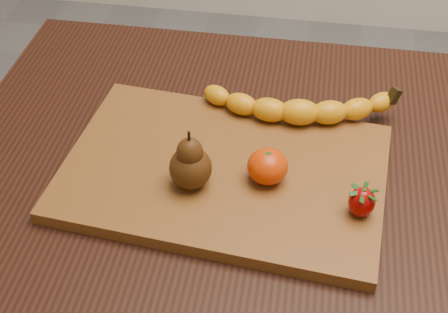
% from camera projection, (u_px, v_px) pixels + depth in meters
% --- Properties ---
extents(table, '(1.00, 0.70, 0.76)m').
position_uv_depth(table, '(280.00, 213.00, 0.98)').
color(table, black).
rests_on(table, ground).
extents(cutting_board, '(0.47, 0.34, 0.02)m').
position_uv_depth(cutting_board, '(224.00, 172.00, 0.89)').
color(cutting_board, brown).
rests_on(cutting_board, table).
extents(banana, '(0.26, 0.09, 0.04)m').
position_uv_depth(banana, '(299.00, 112.00, 0.94)').
color(banana, orange).
rests_on(banana, cutting_board).
extents(pear, '(0.07, 0.07, 0.09)m').
position_uv_depth(pear, '(190.00, 159.00, 0.83)').
color(pear, '#41230A').
rests_on(pear, cutting_board).
extents(mandarin, '(0.07, 0.07, 0.05)m').
position_uv_depth(mandarin, '(268.00, 166.00, 0.85)').
color(mandarin, '#CA3202').
rests_on(mandarin, cutting_board).
extents(strawberry, '(0.04, 0.04, 0.04)m').
position_uv_depth(strawberry, '(362.00, 201.00, 0.80)').
color(strawberry, '#990404').
rests_on(strawberry, cutting_board).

